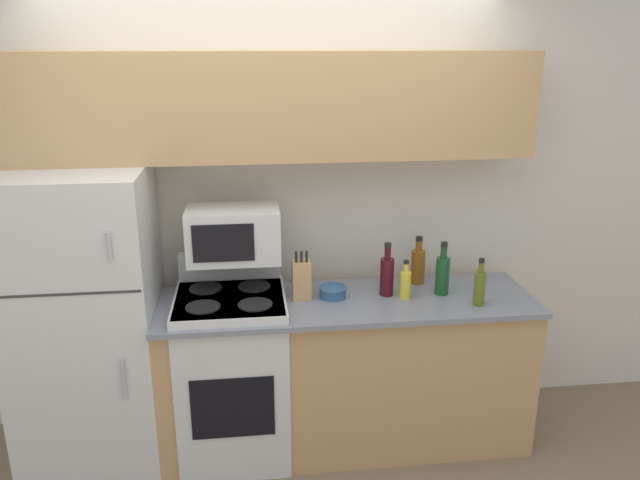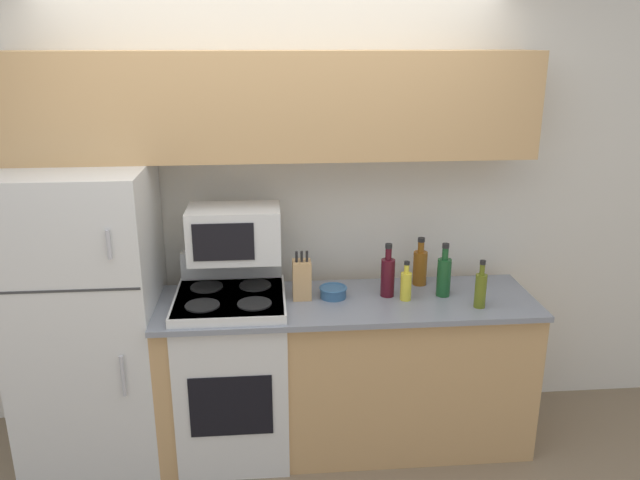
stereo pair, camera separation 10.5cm
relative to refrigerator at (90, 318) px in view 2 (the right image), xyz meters
name	(u,v)px [view 2 (the right image)]	position (x,y,z in m)	size (l,w,h in m)	color
ground_plane	(284,475)	(1.02, -0.34, -0.82)	(12.00, 12.00, 0.00)	#7F6B51
wall_back	(277,213)	(1.02, 0.37, 0.46)	(8.00, 0.05, 2.55)	silver
lower_cabinets	(346,372)	(1.39, -0.05, -0.37)	(2.04, 0.61, 0.90)	tan
refrigerator	(90,318)	(0.00, 0.00, 0.00)	(0.73, 0.70, 1.63)	silver
upper_cabinets	(275,106)	(1.02, 0.18, 1.10)	(2.78, 0.34, 0.56)	tan
stove	(233,372)	(0.76, -0.06, -0.33)	(0.59, 0.59, 1.11)	silver
microwave	(234,233)	(0.79, 0.06, 0.44)	(0.49, 0.31, 0.28)	silver
knife_block	(302,279)	(1.15, -0.02, 0.19)	(0.10, 0.10, 0.27)	tan
bowl	(333,292)	(1.32, -0.03, 0.11)	(0.15, 0.15, 0.06)	#335B84
bottle_wine_red	(388,276)	(1.62, -0.03, 0.20)	(0.08, 0.08, 0.30)	#470F19
bottle_cooking_spray	(406,285)	(1.70, -0.09, 0.17)	(0.06, 0.06, 0.22)	gold
bottle_olive_oil	(481,289)	(2.07, -0.22, 0.18)	(0.06, 0.06, 0.26)	#5B6619
bottle_whiskey	(420,266)	(1.83, 0.12, 0.19)	(0.08, 0.08, 0.28)	brown
bottle_wine_green	(444,275)	(1.92, -0.05, 0.20)	(0.08, 0.08, 0.30)	#194C23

